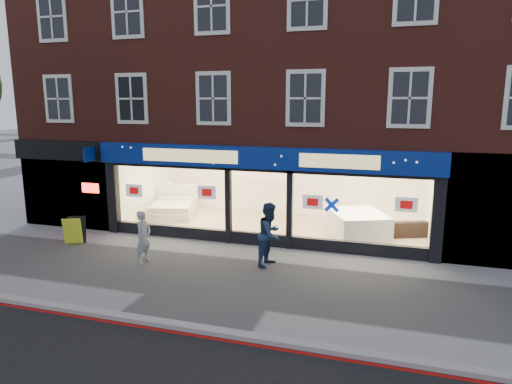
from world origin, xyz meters
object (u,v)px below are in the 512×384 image
at_px(mattress_stack, 358,224).
at_px(pedestrian_blue, 270,234).
at_px(sofa, 403,227).
at_px(display_bed, 173,208).
at_px(pedestrian_grey, 144,237).
at_px(a_board, 75,230).

xyz_separation_m(mattress_stack, pedestrian_blue, (-2.24, -3.41, 0.41)).
relative_size(mattress_stack, sofa, 1.35).
distance_m(display_bed, pedestrian_grey, 5.15).
relative_size(mattress_stack, pedestrian_blue, 1.41).
distance_m(pedestrian_grey, pedestrian_blue, 3.74).
relative_size(mattress_stack, pedestrian_grey, 1.68).
distance_m(sofa, a_board, 11.24).
bearing_deg(pedestrian_blue, sofa, -32.18).
bearing_deg(mattress_stack, pedestrian_grey, -143.78).
bearing_deg(mattress_stack, pedestrian_blue, -123.27).
xyz_separation_m(sofa, pedestrian_grey, (-7.37, -4.82, 0.40)).
bearing_deg(sofa, a_board, -3.89).
xyz_separation_m(display_bed, mattress_stack, (7.44, -0.59, 0.09)).
bearing_deg(display_bed, pedestrian_blue, -53.74).
height_order(mattress_stack, a_board, mattress_stack).
bearing_deg(sofa, display_bed, -24.69).
distance_m(mattress_stack, a_board, 9.66).
bearing_deg(mattress_stack, a_board, -159.48).
distance_m(mattress_stack, sofa, 1.59).
height_order(pedestrian_grey, pedestrian_blue, pedestrian_blue).
distance_m(display_bed, pedestrian_blue, 6.58).
relative_size(display_bed, mattress_stack, 0.93).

